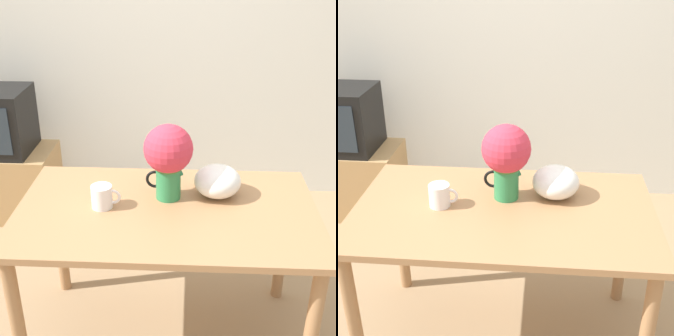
{
  "view_description": "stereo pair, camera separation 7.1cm",
  "coord_description": "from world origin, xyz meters",
  "views": [
    {
      "loc": [
        0.2,
        -1.65,
        1.81
      ],
      "look_at": [
        0.1,
        0.23,
        0.9
      ],
      "focal_mm": 50.0,
      "sensor_mm": 36.0,
      "label": 1
    },
    {
      "loc": [
        0.27,
        -1.64,
        1.81
      ],
      "look_at": [
        0.1,
        0.23,
        0.9
      ],
      "focal_mm": 50.0,
      "sensor_mm": 36.0,
      "label": 2
    }
  ],
  "objects": [
    {
      "name": "wall_back",
      "position": [
        0.0,
        1.75,
        1.3
      ],
      "size": [
        8.0,
        0.05,
        2.6
      ],
      "color": "silver",
      "rests_on": "ground_plane"
    },
    {
      "name": "tv_stand",
      "position": [
        -1.15,
        1.29,
        0.25
      ],
      "size": [
        0.76,
        0.44,
        0.5
      ],
      "color": "tan",
      "rests_on": "ground_plane"
    },
    {
      "name": "white_bowl",
      "position": [
        0.32,
        0.26,
        0.82
      ],
      "size": [
        0.22,
        0.22,
        0.15
      ],
      "color": "white",
      "rests_on": "table"
    },
    {
      "name": "coffee_mug",
      "position": [
        -0.18,
        0.13,
        0.8
      ],
      "size": [
        0.13,
        0.09,
        0.1
      ],
      "color": "white",
      "rests_on": "table"
    },
    {
      "name": "flower_vase",
      "position": [
        0.1,
        0.23,
        0.96
      ],
      "size": [
        0.22,
        0.22,
        0.35
      ],
      "color": "#2D844C",
      "rests_on": "table"
    },
    {
      "name": "table",
      "position": [
        0.1,
        0.13,
        0.64
      ],
      "size": [
        1.33,
        0.8,
        0.75
      ],
      "color": "#A3754C",
      "rests_on": "ground_plane"
    }
  ]
}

